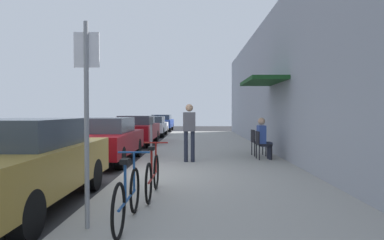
% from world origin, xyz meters
% --- Properties ---
extents(ground_plane, '(60.00, 60.00, 0.00)m').
position_xyz_m(ground_plane, '(0.00, 0.00, 0.00)').
color(ground_plane, '#2D2D30').
extents(sidewalk_slab, '(4.50, 32.00, 0.12)m').
position_xyz_m(sidewalk_slab, '(2.25, 2.00, 0.06)').
color(sidewalk_slab, '#9E9B93').
rests_on(sidewalk_slab, ground_plane).
extents(building_facade, '(1.40, 32.00, 5.28)m').
position_xyz_m(building_facade, '(4.64, 2.01, 2.64)').
color(building_facade, '#999EA8').
rests_on(building_facade, ground_plane).
extents(parked_car_0, '(1.80, 4.40, 1.47)m').
position_xyz_m(parked_car_0, '(-1.10, -2.64, 0.76)').
color(parked_car_0, '#A58433').
rests_on(parked_car_0, ground_plane).
extents(parked_car_1, '(1.80, 4.40, 1.40)m').
position_xyz_m(parked_car_1, '(-1.10, 2.61, 0.73)').
color(parked_car_1, maroon).
rests_on(parked_car_1, ground_plane).
extents(parked_car_2, '(1.80, 4.40, 1.40)m').
position_xyz_m(parked_car_2, '(-1.10, 8.39, 0.74)').
color(parked_car_2, maroon).
rests_on(parked_car_2, ground_plane).
extents(parked_car_3, '(1.80, 4.40, 1.28)m').
position_xyz_m(parked_car_3, '(-1.10, 14.40, 0.68)').
color(parked_car_3, silver).
rests_on(parked_car_3, ground_plane).
extents(parked_car_4, '(1.80, 4.40, 1.35)m').
position_xyz_m(parked_car_4, '(-1.10, 20.65, 0.71)').
color(parked_car_4, navy).
rests_on(parked_car_4, ground_plane).
extents(parking_meter, '(0.12, 0.10, 1.32)m').
position_xyz_m(parking_meter, '(0.45, 1.97, 0.89)').
color(parking_meter, slate).
rests_on(parking_meter, sidewalk_slab).
extents(street_sign, '(0.32, 0.06, 2.60)m').
position_xyz_m(street_sign, '(0.40, -3.89, 1.64)').
color(street_sign, gray).
rests_on(street_sign, sidewalk_slab).
extents(bicycle_0, '(0.46, 1.71, 0.90)m').
position_xyz_m(bicycle_0, '(1.02, -2.20, 0.48)').
color(bicycle_0, black).
rests_on(bicycle_0, sidewalk_slab).
extents(bicycle_1, '(0.46, 1.71, 0.90)m').
position_xyz_m(bicycle_1, '(0.88, -3.75, 0.48)').
color(bicycle_1, black).
rests_on(bicycle_1, sidewalk_slab).
extents(cafe_chair_0, '(0.47, 0.47, 0.87)m').
position_xyz_m(cafe_chair_0, '(3.81, 2.48, 0.62)').
color(cafe_chair_0, black).
rests_on(cafe_chair_0, sidewalk_slab).
extents(seated_patron_0, '(0.44, 0.38, 1.29)m').
position_xyz_m(seated_patron_0, '(3.87, 2.48, 0.82)').
color(seated_patron_0, '#232838').
rests_on(seated_patron_0, sidewalk_slab).
extents(cafe_chair_1, '(0.48, 0.48, 0.87)m').
position_xyz_m(cafe_chair_1, '(3.81, 3.35, 0.62)').
color(cafe_chair_1, black).
rests_on(cafe_chair_1, sidewalk_slab).
extents(pedestrian_standing, '(0.36, 0.22, 1.70)m').
position_xyz_m(pedestrian_standing, '(1.58, 1.91, 1.12)').
color(pedestrian_standing, '#232838').
rests_on(pedestrian_standing, sidewalk_slab).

